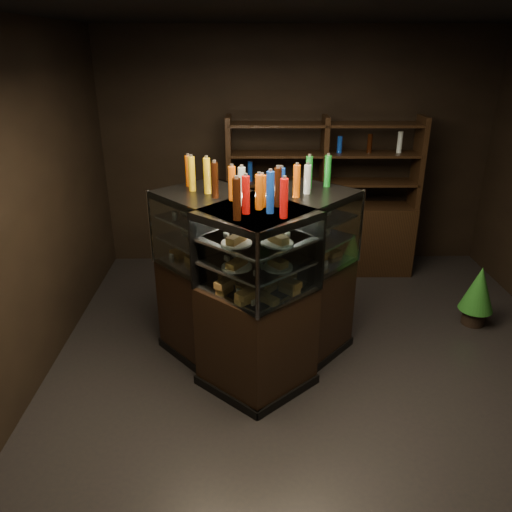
{
  "coord_description": "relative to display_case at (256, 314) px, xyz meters",
  "views": [
    {
      "loc": [
        -0.67,
        -3.95,
        2.78
      ],
      "look_at": [
        -0.59,
        -0.28,
        1.22
      ],
      "focal_mm": 35.0,
      "sensor_mm": 36.0,
      "label": 1
    }
  ],
  "objects": [
    {
      "name": "display_case",
      "position": [
        0.0,
        0.0,
        0.0
      ],
      "size": [
        1.94,
        1.6,
        1.61
      ],
      "rotation": [
        0.0,
        0.0,
        -0.01
      ],
      "color": "black",
      "rests_on": "ground"
    },
    {
      "name": "back_shelving",
      "position": [
        0.87,
        2.06,
        0.08
      ],
      "size": [
        2.37,
        0.47,
        2.0
      ],
      "rotation": [
        0.0,
        0.0,
        -0.02
      ],
      "color": "black",
      "rests_on": "ground"
    },
    {
      "name": "food_display",
      "position": [
        -0.0,
        -0.01,
        0.67
      ],
      "size": [
        1.45,
        1.11,
        0.49
      ],
      "color": "#B59041",
      "rests_on": "display_case"
    },
    {
      "name": "ground",
      "position": [
        0.58,
        0.01,
        -0.53
      ],
      "size": [
        5.0,
        5.0,
        0.0
      ],
      "primitive_type": "plane",
      "color": "black",
      "rests_on": "ground"
    },
    {
      "name": "potted_conifer",
      "position": [
        2.35,
        0.67,
        -0.1
      ],
      "size": [
        0.35,
        0.35,
        0.75
      ],
      "rotation": [
        0.0,
        0.0,
        0.06
      ],
      "color": "black",
      "rests_on": "ground"
    },
    {
      "name": "bottles_top",
      "position": [
        0.0,
        0.0,
        1.21
      ],
      "size": [
        1.27,
        0.97,
        0.3
      ],
      "color": "yellow",
      "rests_on": "display_case"
    },
    {
      "name": "room_shell",
      "position": [
        0.58,
        0.01,
        1.41
      ],
      "size": [
        5.02,
        5.02,
        3.01
      ],
      "color": "black",
      "rests_on": "ground"
    }
  ]
}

